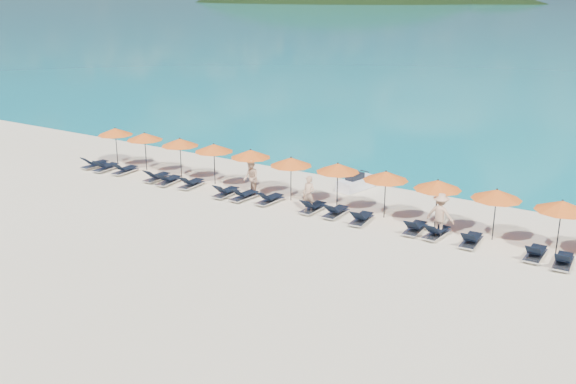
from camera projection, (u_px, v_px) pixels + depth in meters
The scene contains 35 objects.
ground at pixel (250, 236), 27.57m from camera, with size 1400.00×1400.00×0.00m, color beige.
headland_main at pixel (329, 43), 627.12m from camera, with size 374.00×242.00×126.50m.
headland_small at pixel (489, 45), 564.39m from camera, with size 162.00×126.00×85.50m.
jetski at pixel (357, 183), 34.02m from camera, with size 1.39×2.58×0.87m.
beachgoer_a at pixel (309, 194), 30.29m from camera, with size 0.65×0.43×1.79m, color tan.
beachgoer_b at pixel (251, 178), 32.74m from camera, with size 0.91×0.53×1.88m, color tan.
beachgoer_c at pixel (440, 214), 27.41m from camera, with size 1.22×0.57×1.89m, color tan.
umbrella_0 at pixel (115, 132), 38.51m from camera, with size 2.10×2.10×2.28m.
umbrella_1 at pixel (145, 136), 37.19m from camera, with size 2.10×2.10×2.28m.
umbrella_2 at pixel (180, 142), 35.78m from camera, with size 2.10×2.10×2.28m.
umbrella_3 at pixel (214, 148), 34.48m from camera, with size 2.10×2.10×2.28m.
umbrella_4 at pixel (251, 154), 33.25m from camera, with size 2.10×2.10×2.28m.
umbrella_5 at pixel (291, 162), 31.69m from camera, with size 2.10×2.10×2.28m.
umbrella_6 at pixel (338, 168), 30.60m from camera, with size 2.10×2.10×2.28m.
umbrella_7 at pixel (386, 176), 29.25m from camera, with size 2.10×2.10×2.28m.
umbrella_8 at pixel (438, 185), 27.89m from camera, with size 2.10×2.10×2.28m.
umbrella_9 at pixel (497, 194), 26.57m from camera, with size 2.10×2.10×2.28m.
umbrella_10 at pixel (562, 206), 25.15m from camera, with size 2.10×2.10×2.28m.
lounger_0 at pixel (95, 164), 38.19m from camera, with size 0.76×1.74×0.66m.
lounger_1 at pixel (106, 167), 37.55m from camera, with size 0.75×1.74×0.66m.
lounger_2 at pixel (125, 170), 36.97m from camera, with size 0.71×1.73×0.66m.
lounger_3 at pixel (157, 177), 35.55m from camera, with size 0.64×1.71×0.66m.
lounger_4 at pixel (168, 180), 34.91m from camera, with size 0.79×1.75×0.66m.
lounger_5 at pixel (191, 183), 34.33m from camera, with size 0.74×1.74×0.66m.
lounger_6 at pixel (226, 192), 32.85m from camera, with size 0.67×1.72×0.66m.
lounger_7 at pixel (244, 195), 32.30m from camera, with size 0.78×1.75×0.66m.
lounger_8 at pixel (270, 199), 31.75m from camera, with size 0.74×1.74×0.66m.
lounger_9 at pixel (313, 207), 30.53m from camera, with size 0.66×1.71×0.66m.
lounger_10 at pixel (336, 212), 29.93m from camera, with size 0.62×1.70×0.66m.
lounger_11 at pixel (361, 218), 29.05m from camera, with size 0.76×1.75×0.66m.
lounger_12 at pixel (415, 228), 27.87m from camera, with size 0.69×1.73×0.66m.
lounger_13 at pixel (436, 232), 27.36m from camera, with size 0.78×1.75×0.66m.
lounger_14 at pixel (471, 240), 26.51m from camera, with size 0.71×1.73×0.66m.
lounger_15 at pixel (535, 253), 25.18m from camera, with size 0.63×1.70×0.66m.
lounger_16 at pixel (563, 261), 24.47m from camera, with size 0.71×1.73×0.66m.
Camera 1 is at (15.37, -20.72, 10.04)m, focal length 40.00 mm.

